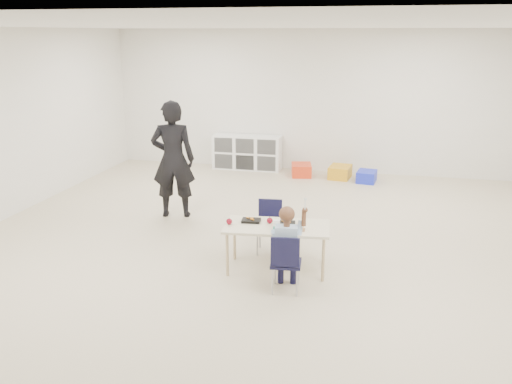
% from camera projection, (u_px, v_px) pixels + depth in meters
% --- Properties ---
extents(room, '(9.00, 9.02, 2.80)m').
position_uv_depth(room, '(256.00, 145.00, 6.59)').
color(room, beige).
rests_on(room, ground).
extents(table, '(1.27, 0.73, 0.56)m').
position_uv_depth(table, '(277.00, 247.00, 6.39)').
color(table, '#EFE4BF').
rests_on(table, ground).
extents(chair_near, '(0.35, 0.34, 0.67)m').
position_uv_depth(chair_near, '(286.00, 262.00, 5.86)').
color(chair_near, black).
rests_on(chair_near, ground).
extents(chair_far, '(0.35, 0.34, 0.67)m').
position_uv_depth(chair_far, '(269.00, 228.00, 6.89)').
color(chair_far, black).
rests_on(chair_far, ground).
extents(child, '(0.49, 0.49, 1.06)m').
position_uv_depth(child, '(286.00, 245.00, 5.80)').
color(child, '#AEC7EC').
rests_on(child, chair_near).
extents(lunch_tray_near, '(0.23, 0.18, 0.03)m').
position_uv_depth(lunch_tray_near, '(286.00, 224.00, 6.33)').
color(lunch_tray_near, black).
rests_on(lunch_tray_near, table).
extents(lunch_tray_far, '(0.23, 0.18, 0.03)m').
position_uv_depth(lunch_tray_far, '(251.00, 221.00, 6.43)').
color(lunch_tray_far, black).
rests_on(lunch_tray_far, table).
extents(milk_carton, '(0.08, 0.08, 0.10)m').
position_uv_depth(milk_carton, '(277.00, 225.00, 6.19)').
color(milk_carton, white).
rests_on(milk_carton, table).
extents(bread_roll, '(0.09, 0.09, 0.07)m').
position_uv_depth(bread_roll, '(300.00, 227.00, 6.16)').
color(bread_roll, tan).
rests_on(bread_roll, table).
extents(apple_near, '(0.07, 0.07, 0.07)m').
position_uv_depth(apple_near, '(270.00, 221.00, 6.37)').
color(apple_near, maroon).
rests_on(apple_near, table).
extents(apple_far, '(0.07, 0.07, 0.07)m').
position_uv_depth(apple_far, '(229.00, 222.00, 6.34)').
color(apple_far, maroon).
rests_on(apple_far, table).
extents(cubby_shelf, '(1.40, 0.40, 0.70)m').
position_uv_depth(cubby_shelf, '(247.00, 152.00, 11.14)').
color(cubby_shelf, white).
rests_on(cubby_shelf, ground).
extents(adult, '(0.73, 0.57, 1.78)m').
position_uv_depth(adult, '(173.00, 159.00, 8.13)').
color(adult, black).
rests_on(adult, ground).
extents(bin_red, '(0.46, 0.55, 0.24)m').
position_uv_depth(bin_red, '(301.00, 170.00, 10.67)').
color(bin_red, red).
rests_on(bin_red, ground).
extents(bin_yellow, '(0.44, 0.54, 0.24)m').
position_uv_depth(bin_yellow, '(340.00, 172.00, 10.50)').
color(bin_yellow, orange).
rests_on(bin_yellow, ground).
extents(bin_blue, '(0.39, 0.47, 0.21)m').
position_uv_depth(bin_blue, '(367.00, 176.00, 10.23)').
color(bin_blue, '#1B29CF').
rests_on(bin_blue, ground).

